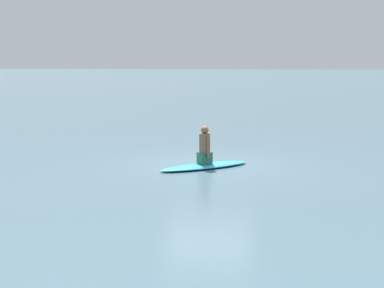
{
  "coord_description": "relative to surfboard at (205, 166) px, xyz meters",
  "views": [
    {
      "loc": [
        1.83,
        -16.62,
        2.93
      ],
      "look_at": [
        -0.42,
        -0.42,
        0.66
      ],
      "focal_mm": 55.95,
      "sensor_mm": 36.0,
      "label": 1
    }
  ],
  "objects": [
    {
      "name": "ground_plane",
      "position": [
        0.07,
        0.46,
        -0.06
      ],
      "size": [
        400.0,
        400.0,
        0.0
      ],
      "primitive_type": "plane",
      "color": "slate"
    },
    {
      "name": "surfboard",
      "position": [
        0.0,
        0.0,
        0.0
      ],
      "size": [
        2.62,
        2.38,
        0.11
      ],
      "primitive_type": "ellipsoid",
      "rotation": [
        0.0,
        0.0,
        0.7
      ],
      "color": "#339EC6",
      "rests_on": "ground"
    },
    {
      "name": "person_paddler",
      "position": [
        -0.0,
        -0.0,
        0.53
      ],
      "size": [
        0.45,
        0.44,
        1.05
      ],
      "rotation": [
        0.0,
        0.0,
        0.7
      ],
      "color": "#26664C",
      "rests_on": "surfboard"
    }
  ]
}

